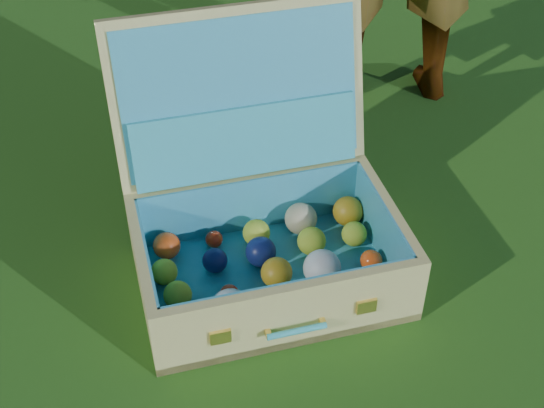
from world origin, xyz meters
The scene contains 2 objects.
ground centered at (0.00, 0.00, 0.00)m, with size 60.00×60.00×0.00m, color #215114.
suitcase centered at (0.00, 0.23, 0.15)m, with size 0.72×0.69×0.55m.
Camera 1 is at (0.11, -1.06, 1.26)m, focal length 50.00 mm.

